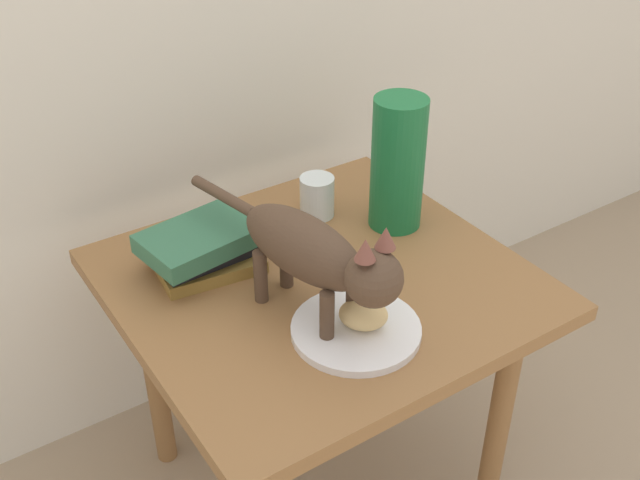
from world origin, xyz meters
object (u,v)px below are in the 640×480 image
bread_roll (363,314)px  green_vase (398,164)px  book_stack (203,248)px  candle_jar (317,199)px  plate (356,330)px  side_table (320,310)px  cat (316,254)px

bread_roll → green_vase: size_ratio=0.30×
green_vase → bread_roll: bearing=-136.6°
book_stack → candle_jar: (0.27, 0.04, -0.01)m
plate → book_stack: (-0.12, 0.30, 0.04)m
side_table → candle_jar: (0.11, 0.18, 0.11)m
book_stack → green_vase: (0.39, -0.07, 0.09)m
candle_jar → cat: bearing=-123.6°
side_table → green_vase: green_vase is taller
bread_roll → book_stack: size_ratio=0.36×
plate → side_table: bearing=77.1°
cat → book_stack: 0.27m
plate → cat: 0.15m
book_stack → candle_jar: book_stack is taller
cat → side_table: bearing=53.4°
plate → cat: bearing=117.1°
plate → green_vase: 0.37m
side_table → candle_jar: 0.24m
side_table → green_vase: (0.23, 0.07, 0.21)m
bread_roll → green_vase: bearing=43.4°
plate → cat: size_ratio=0.45×
side_table → green_vase: 0.32m
plate → bread_roll: bread_roll is taller
bread_roll → green_vase: green_vase is taller
bread_roll → cat: cat is taller
candle_jar → book_stack: bearing=-171.2°
bread_roll → cat: bearing=120.9°
green_vase → cat: bearing=-150.6°
side_table → bread_roll: (-0.03, -0.17, 0.12)m
book_stack → bread_roll: bearing=-66.8°
side_table → plate: 0.19m
plate → book_stack: book_stack is taller
bread_roll → cat: 0.13m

